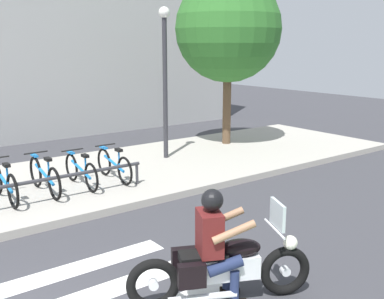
{
  "coord_description": "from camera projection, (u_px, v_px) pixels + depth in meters",
  "views": [
    {
      "loc": [
        -0.87,
        -4.11,
        3.06
      ],
      "look_at": [
        3.97,
        2.29,
        1.24
      ],
      "focal_mm": 43.25,
      "sensor_mm": 36.0,
      "label": 1
    }
  ],
  "objects": [
    {
      "name": "crosswalk_stripe_3",
      "position": [
        98.0,
        294.0,
        5.8
      ],
      "size": [
        2.8,
        0.4,
        0.01
      ],
      "primitive_type": "cube",
      "color": "white",
      "rests_on": "ground"
    },
    {
      "name": "crosswalk_stripe_4",
      "position": [
        72.0,
        270.0,
        6.43
      ],
      "size": [
        2.8,
        0.4,
        0.01
      ],
      "primitive_type": "cube",
      "color": "white",
      "rests_on": "ground"
    },
    {
      "name": "motorcycle",
      "position": [
        222.0,
        267.0,
        5.53
      ],
      "size": [
        2.12,
        1.11,
        1.23
      ],
      "color": "black",
      "rests_on": "ground"
    },
    {
      "name": "rider",
      "position": [
        216.0,
        239.0,
        5.44
      ],
      "size": [
        0.76,
        0.7,
        1.44
      ],
      "color": "#591919",
      "rests_on": "ground"
    },
    {
      "name": "bicycle_4",
      "position": [
        4.0,
        183.0,
        8.73
      ],
      "size": [
        0.48,
        1.71,
        0.79
      ],
      "color": "black",
      "rests_on": "sidewalk"
    },
    {
      "name": "bicycle_5",
      "position": [
        44.0,
        176.0,
        9.18
      ],
      "size": [
        0.48,
        1.72,
        0.78
      ],
      "color": "black",
      "rests_on": "sidewalk"
    },
    {
      "name": "bicycle_6",
      "position": [
        81.0,
        171.0,
        9.64
      ],
      "size": [
        0.48,
        1.61,
        0.74
      ],
      "color": "black",
      "rests_on": "sidewalk"
    },
    {
      "name": "bicycle_7",
      "position": [
        114.0,
        165.0,
        10.09
      ],
      "size": [
        0.48,
        1.59,
        0.75
      ],
      "color": "black",
      "rests_on": "sidewalk"
    },
    {
      "name": "street_lamp",
      "position": [
        165.0,
        70.0,
        11.7
      ],
      "size": [
        0.28,
        0.28,
        3.98
      ],
      "color": "#2D2D33",
      "rests_on": "ground"
    },
    {
      "name": "tree_near_rack",
      "position": [
        228.0,
        29.0,
        13.22
      ],
      "size": [
        3.05,
        3.05,
        5.03
      ],
      "color": "brown",
      "rests_on": "ground"
    }
  ]
}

